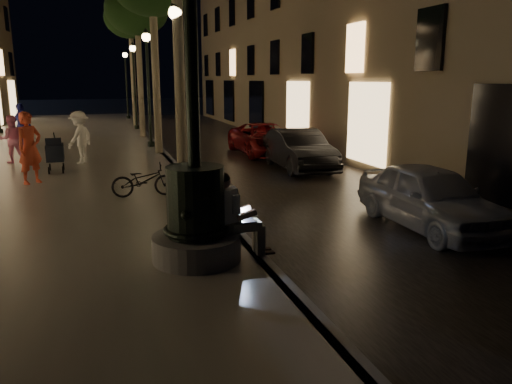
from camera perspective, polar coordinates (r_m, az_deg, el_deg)
name	(u,v)px	position (r m, az deg, el deg)	size (l,w,h in m)	color
ground	(161,154)	(20.79, -10.76, 4.28)	(120.00, 120.00, 0.00)	black
cobble_lane	(232,151)	(21.34, -2.71, 4.73)	(6.00, 45.00, 0.02)	black
promenade	(57,156)	(20.71, -21.84, 3.83)	(8.00, 45.00, 0.20)	slate
curb_strip	(161,152)	(20.77, -10.77, 4.55)	(0.25, 45.00, 0.20)	#59595B
fountain_lamppost	(195,197)	(7.77, -6.93, -0.62)	(1.40, 1.40, 5.21)	#59595B
seated_man_laptop	(234,212)	(7.97, -2.53, -2.32)	(1.01, 0.34, 1.38)	tan
tree_third	(137,11)	(25.71, -13.48, 19.48)	(3.00, 3.00, 7.20)	#6B604C
tree_far	(130,19)	(31.69, -14.20, 18.65)	(3.00, 3.00, 7.50)	#6B604C
lamp_curb_a	(177,70)	(13.59, -8.98, 13.64)	(0.36, 0.36, 4.81)	black
lamp_curb_b	(148,73)	(21.53, -12.26, 13.15)	(0.36, 0.36, 4.81)	black
lamp_curb_c	(134,75)	(29.51, -13.77, 12.91)	(0.36, 0.36, 4.81)	black
lamp_curb_d	(126,75)	(37.49, -14.63, 12.77)	(0.36, 0.36, 4.81)	black
stroller	(55,153)	(16.45, -21.99, 4.19)	(0.52, 1.18, 1.20)	black
car_front	(430,197)	(10.76, 19.30, -0.52)	(1.55, 3.85, 1.31)	#9FA1A6
car_second	(299,150)	(16.87, 4.90, 4.84)	(1.43, 4.11, 1.36)	black
car_third	(265,139)	(20.28, 0.98, 6.08)	(2.08, 4.50, 1.25)	maroon
pedestrian_red	(30,148)	(14.86, -24.45, 4.61)	(0.71, 0.47, 1.95)	#C94028
pedestrian_pink	(12,139)	(18.89, -26.15, 5.44)	(0.78, 0.61, 1.61)	pink
pedestrian_white	(80,137)	(17.91, -19.50, 5.91)	(1.13, 0.65, 1.76)	white
pedestrian_blue	(22,126)	(22.56, -25.22, 6.83)	(1.08, 0.45, 1.85)	navy
bicycle	(144,180)	(12.40, -12.70, 1.33)	(0.54, 1.53, 0.81)	black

